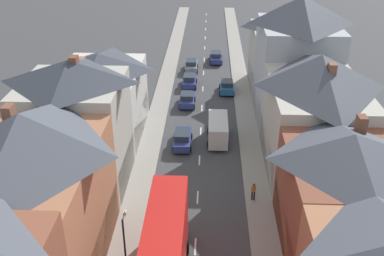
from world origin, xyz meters
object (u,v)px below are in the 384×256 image
object	(u,v)px
car_mid_black	(189,80)
car_parked_left_b	(191,65)
car_parked_left_a	(182,138)
street_lamp	(125,247)
double_decker_bus_lead	(164,255)
car_mid_white	(216,57)
delivery_van	(218,129)
pedestrian_mid_left	(254,191)
car_near_silver	(187,99)
car_far_grey	(227,86)

from	to	relation	value
car_mid_black	car_parked_left_b	xyz separation A→B (m)	(-0.00, 6.05, 0.01)
car_parked_left_a	street_lamp	bearing A→B (deg)	-97.49
double_decker_bus_lead	car_mid_white	xyz separation A→B (m)	(3.61, 44.85, -2.00)
delivery_van	car_parked_left_a	bearing A→B (deg)	-162.61
delivery_van	pedestrian_mid_left	world-z (taller)	delivery_van
car_parked_left_a	car_mid_black	world-z (taller)	car_parked_left_a
car_mid_white	car_mid_black	bearing A→B (deg)	-109.71
double_decker_bus_lead	car_parked_left_a	world-z (taller)	double_decker_bus_lead
delivery_van	double_decker_bus_lead	bearing A→B (deg)	-100.28
pedestrian_mid_left	car_parked_left_a	bearing A→B (deg)	125.04
car_near_silver	car_parked_left_b	distance (m)	12.19
pedestrian_mid_left	street_lamp	world-z (taller)	street_lamp
car_mid_white	car_far_grey	world-z (taller)	car_far_grey
double_decker_bus_lead	car_parked_left_b	bearing A→B (deg)	89.99
car_mid_white	car_near_silver	bearing A→B (deg)	-102.53
double_decker_bus_lead	car_mid_black	distance (m)	34.86
double_decker_bus_lead	car_far_grey	xyz separation A→B (m)	(4.91, 32.89, -1.98)
delivery_van	car_mid_black	bearing A→B (deg)	103.58
car_parked_left_b	car_mid_white	xyz separation A→B (m)	(3.60, 4.00, -0.01)
car_mid_black	car_mid_white	distance (m)	10.67
car_near_silver	street_lamp	world-z (taller)	street_lamp
car_near_silver	delivery_van	distance (m)	9.49
double_decker_bus_lead	car_near_silver	size ratio (longest dim) A/B	2.80
car_near_silver	car_parked_left_b	size ratio (longest dim) A/B	0.93
delivery_van	pedestrian_mid_left	distance (m)	10.67
car_parked_left_a	car_parked_left_b	xyz separation A→B (m)	(-0.00, 22.08, -0.01)
car_near_silver	car_far_grey	size ratio (longest dim) A/B	1.02
car_parked_left_b	delivery_van	distance (m)	21.27
delivery_van	pedestrian_mid_left	bearing A→B (deg)	-74.66
car_parked_left_b	street_lamp	distance (m)	40.86
car_parked_left_a	car_mid_black	bearing A→B (deg)	90.00
double_decker_bus_lead	car_parked_left_b	xyz separation A→B (m)	(0.01, 40.85, -1.99)
car_near_silver	street_lamp	distance (m)	28.73
car_parked_left_a	car_parked_left_b	size ratio (longest dim) A/B	1.09
delivery_van	pedestrian_mid_left	size ratio (longest dim) A/B	3.23
double_decker_bus_lead	pedestrian_mid_left	distance (m)	11.70
car_parked_left_a	street_lamp	xyz separation A→B (m)	(-2.45, -18.63, 2.41)
car_near_silver	pedestrian_mid_left	world-z (taller)	pedestrian_mid_left
car_mid_black	street_lamp	size ratio (longest dim) A/B	0.73
car_parked_left_a	street_lamp	size ratio (longest dim) A/B	0.82
car_parked_left_b	delivery_van	bearing A→B (deg)	-80.25
car_far_grey	pedestrian_mid_left	distance (m)	23.33
car_far_grey	delivery_van	xyz separation A→B (m)	(-1.30, -13.00, 0.51)
double_decker_bus_lead	car_mid_black	bearing A→B (deg)	89.99
car_mid_black	street_lamp	world-z (taller)	street_lamp
car_parked_left_a	car_parked_left_b	distance (m)	22.08
double_decker_bus_lead	car_mid_black	xyz separation A→B (m)	(0.01, 34.80, -2.00)
car_mid_black	street_lamp	distance (m)	34.84
double_decker_bus_lead	street_lamp	size ratio (longest dim) A/B	1.96
double_decker_bus_lead	car_parked_left_a	distance (m)	18.87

